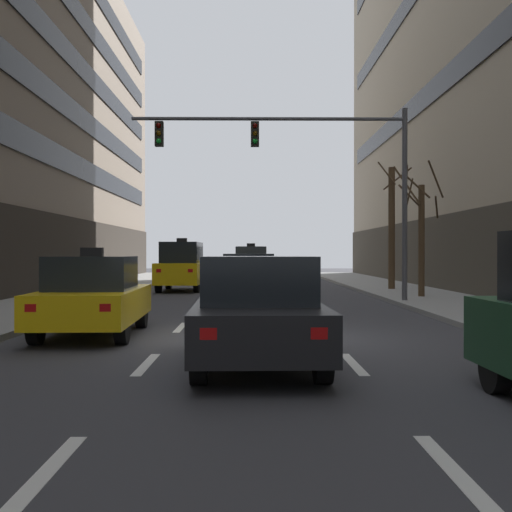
{
  "coord_description": "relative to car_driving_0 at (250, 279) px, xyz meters",
  "views": [
    {
      "loc": [
        -0.01,
        -13.1,
        1.74
      ],
      "look_at": [
        0.34,
        22.0,
        1.58
      ],
      "focal_mm": 45.35,
      "sensor_mm": 36.0,
      "label": 1
    }
  ],
  "objects": [
    {
      "name": "lane_stripe_l1_s10",
      "position": [
        -1.62,
        22.94,
        -0.84
      ],
      "size": [
        0.16,
        2.0,
        0.01
      ],
      "primitive_type": "cube",
      "color": "silver",
      "rests_on": "ground"
    },
    {
      "name": "lane_stripe_l2_s8",
      "position": [
        1.62,
        12.94,
        -0.84
      ],
      "size": [
        0.16,
        2.0,
        0.01
      ],
      "primitive_type": "cube",
      "color": "silver",
      "rests_on": "ground"
    },
    {
      "name": "ground_plane",
      "position": [
        0.0,
        -9.06,
        -0.85
      ],
      "size": [
        120.0,
        120.0,
        0.0
      ],
      "primitive_type": "plane",
      "color": "#38383D"
    },
    {
      "name": "lane_stripe_l1_s8",
      "position": [
        -1.62,
        12.94,
        -0.84
      ],
      "size": [
        0.16,
        2.0,
        0.01
      ],
      "primitive_type": "cube",
      "color": "silver",
      "rests_on": "ground"
    },
    {
      "name": "car_driving_4",
      "position": [
        0.12,
        -12.3,
        -0.01
      ],
      "size": [
        1.98,
        4.55,
        1.69
      ],
      "color": "black",
      "rests_on": "ground"
    },
    {
      "name": "taxi_driving_3",
      "position": [
        0.07,
        11.49,
        0.19
      ],
      "size": [
        1.81,
        4.29,
        2.25
      ],
      "color": "black",
      "rests_on": "ground"
    },
    {
      "name": "lane_stripe_l2_s3",
      "position": [
        1.62,
        -12.06,
        -0.84
      ],
      "size": [
        0.16,
        2.0,
        0.01
      ],
      "primitive_type": "cube",
      "color": "silver",
      "rests_on": "ground"
    },
    {
      "name": "taxi_driving_5",
      "position": [
        -3.28,
        -8.59,
        -0.02
      ],
      "size": [
        2.01,
        4.51,
        1.85
      ],
      "color": "black",
      "rests_on": "ground"
    },
    {
      "name": "taxi_driving_1",
      "position": [
        -3.13,
        7.67,
        0.27
      ],
      "size": [
        2.08,
        4.69,
        2.43
      ],
      "color": "black",
      "rests_on": "ground"
    },
    {
      "name": "car_driving_0",
      "position": [
        0.0,
        0.0,
        0.0
      ],
      "size": [
        2.07,
        4.64,
        1.72
      ],
      "color": "black",
      "rests_on": "ground"
    },
    {
      "name": "lane_stripe_l1_s9",
      "position": [
        -1.62,
        17.94,
        -0.84
      ],
      "size": [
        0.16,
        2.0,
        0.01
      ],
      "primitive_type": "cube",
      "color": "silver",
      "rests_on": "ground"
    },
    {
      "name": "taxi_driving_2",
      "position": [
        0.1,
        20.11,
        0.23
      ],
      "size": [
        2.04,
        4.54,
        2.35
      ],
      "color": "black",
      "rests_on": "ground"
    },
    {
      "name": "lane_stripe_l2_s7",
      "position": [
        1.62,
        7.94,
        -0.84
      ],
      "size": [
        0.16,
        2.0,
        0.01
      ],
      "primitive_type": "cube",
      "color": "silver",
      "rests_on": "ground"
    },
    {
      "name": "lane_stripe_l2_s4",
      "position": [
        1.62,
        -7.06,
        -0.84
      ],
      "size": [
        0.16,
        2.0,
        0.01
      ],
      "primitive_type": "cube",
      "color": "silver",
      "rests_on": "ground"
    },
    {
      "name": "lane_stripe_l1_s6",
      "position": [
        -1.62,
        2.94,
        -0.84
      ],
      "size": [
        0.16,
        2.0,
        0.01
      ],
      "primitive_type": "cube",
      "color": "silver",
      "rests_on": "ground"
    },
    {
      "name": "lane_stripe_l1_s2",
      "position": [
        -1.62,
        -17.06,
        -0.84
      ],
      "size": [
        0.16,
        2.0,
        0.01
      ],
      "primitive_type": "cube",
      "color": "silver",
      "rests_on": "ground"
    },
    {
      "name": "lane_stripe_l2_s6",
      "position": [
        1.62,
        2.94,
        -0.84
      ],
      "size": [
        0.16,
        2.0,
        0.01
      ],
      "primitive_type": "cube",
      "color": "silver",
      "rests_on": "ground"
    },
    {
      "name": "lane_stripe_l2_s5",
      "position": [
        1.62,
        -2.06,
        -0.84
      ],
      "size": [
        0.16,
        2.0,
        0.01
      ],
      "primitive_type": "cube",
      "color": "silver",
      "rests_on": "ground"
    },
    {
      "name": "lane_stripe_l1_s4",
      "position": [
        -1.62,
        -7.06,
        -0.84
      ],
      "size": [
        0.16,
        2.0,
        0.01
      ],
      "primitive_type": "cube",
      "color": "silver",
      "rests_on": "ground"
    },
    {
      "name": "lane_stripe_l2_s10",
      "position": [
        1.62,
        22.94,
        -0.84
      ],
      "size": [
        0.16,
        2.0,
        0.01
      ],
      "primitive_type": "cube",
      "color": "silver",
      "rests_on": "ground"
    },
    {
      "name": "lane_stripe_l1_s3",
      "position": [
        -1.62,
        -12.06,
        -0.84
      ],
      "size": [
        0.16,
        2.0,
        0.01
      ],
      "primitive_type": "cube",
      "color": "silver",
      "rests_on": "ground"
    },
    {
      "name": "lane_stripe_l1_s7",
      "position": [
        -1.62,
        7.94,
        -0.84
      ],
      "size": [
        0.16,
        2.0,
        0.01
      ],
      "primitive_type": "cube",
      "color": "silver",
      "rests_on": "ground"
    },
    {
      "name": "lane_stripe_l2_s9",
      "position": [
        1.62,
        17.94,
        -0.84
      ],
      "size": [
        0.16,
        2.0,
        0.01
      ],
      "primitive_type": "cube",
      "color": "silver",
      "rests_on": "ground"
    },
    {
      "name": "street_tree_1",
      "position": [
        6.39,
        6.67,
        2.15
      ],
      "size": [
        1.62,
        1.86,
        5.68
      ],
      "color": "#4C3823",
      "rests_on": "sidewalk_right"
    },
    {
      "name": "street_tree_0",
      "position": [
        6.34,
        1.62,
        1.63
      ],
      "size": [
        1.84,
        1.35,
        4.92
      ],
      "color": "#4C3823",
      "rests_on": "sidewalk_right"
    },
    {
      "name": "lane_stripe_l2_s2",
      "position": [
        1.62,
        -17.06,
        -0.84
      ],
      "size": [
        0.16,
        2.0,
        0.01
      ],
      "primitive_type": "cube",
      "color": "silver",
      "rests_on": "ground"
    },
    {
      "name": "lane_stripe_l1_s5",
      "position": [
        -1.62,
        -2.06,
        -0.84
      ],
      "size": [
        0.16,
        2.0,
        0.01
      ],
      "primitive_type": "cube",
      "color": "silver",
      "rests_on": "ground"
    },
    {
      "name": "traffic_signal_0",
      "position": [
        2.04,
        -0.3,
        4.04
      ],
      "size": [
        9.34,
        0.35,
        6.51
      ],
      "color": "#4C4C51",
      "rests_on": "sidewalk_right"
    }
  ]
}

